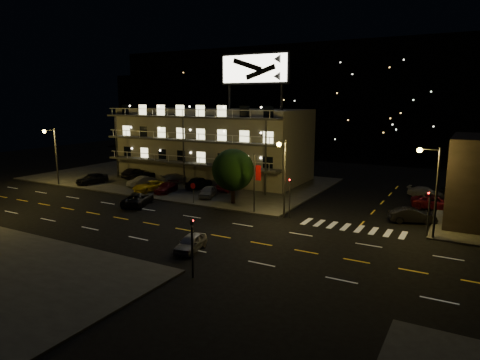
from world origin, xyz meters
The scene contains 29 objects.
ground centered at (0.00, 0.00, 0.00)m, with size 140.00×140.00×0.00m, color black.
curb_nw centered at (-14.00, 20.00, 0.07)m, with size 44.00×24.00×0.15m, color #343432.
motel centered at (-9.94, 23.88, 5.34)m, with size 28.00×13.80×18.10m.
hill_backdrop centered at (-5.94, 68.78, 11.55)m, with size 120.00×25.00×24.00m.
streetlight_nw centered at (-26.00, 7.94, 4.96)m, with size 0.44×1.92×8.00m.
streetlight_nc centered at (8.50, 7.94, 4.96)m, with size 0.44×1.92×8.00m.
streetlight_ne centered at (22.14, 8.30, 4.96)m, with size 1.92×0.44×8.00m.
signal_nw centered at (9.00, 8.50, 2.57)m, with size 0.20×0.27×4.60m.
signal_sw centered at (9.00, -8.50, 2.57)m, with size 0.20×0.27×4.60m.
signal_ne centered at (22.00, 8.50, 2.57)m, with size 0.27×0.20×4.60m.
banner_north centered at (5.09, 8.40, 3.43)m, with size 0.83×0.16×6.40m.
stop_sign centered at (-3.00, 8.57, 1.71)m, with size 0.91×0.11×2.61m.
tree centered at (1.01, 10.73, 3.89)m, with size 5.00×4.81×6.29m.
lot_car_0 centered at (-22.11, 10.91, 0.91)m, with size 1.80×4.48×1.53m, color black.
lot_car_1 centered at (-14.91, 13.04, 0.80)m, with size 1.39×3.98×1.31m, color #939298.
lot_car_2 centered at (-11.66, 11.15, 0.81)m, with size 2.18×4.72×1.31m, color yellow.
lot_car_3 centered at (-9.36, 11.55, 0.77)m, with size 1.74×4.28×1.24m, color #520B12.
lot_car_4 centered at (-3.20, 11.92, 0.82)m, with size 1.58×3.92×1.33m, color #939298.
lot_car_5 centered at (-20.14, 17.36, 0.88)m, with size 1.54×4.42×1.46m, color black.
lot_car_6 centered at (-17.98, 17.00, 0.87)m, with size 2.38×5.17×1.44m, color black.
lot_car_7 centered at (-12.17, 17.23, 0.83)m, with size 1.90×4.67×1.35m, color #939298.
lot_car_8 centered at (-7.25, 15.86, 0.92)m, with size 1.82×4.52×1.54m, color black.
lot_car_9 centered at (-2.72, 16.24, 0.80)m, with size 1.39×3.97×1.31m, color #520B12.
side_car_0 centered at (20.22, 12.81, 0.73)m, with size 1.54×4.41×1.45m, color black.
side_car_1 centered at (21.77, 19.92, 0.73)m, with size 2.43×5.28×1.47m, color #520B12.
side_car_2 centered at (20.06, 25.62, 0.61)m, with size 1.72×4.23×1.23m, color #939298.
side_car_3 centered at (23.17, 28.09, 0.62)m, with size 1.47×3.65×1.24m, color black.
road_car_east centered at (5.78, -4.26, 0.65)m, with size 1.55×3.84×1.31m, color #939298.
road_car_west centered at (-8.25, 5.05, 0.72)m, with size 2.38×5.17×1.44m, color black.
Camera 1 is at (25.15, -30.87, 12.00)m, focal length 32.00 mm.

